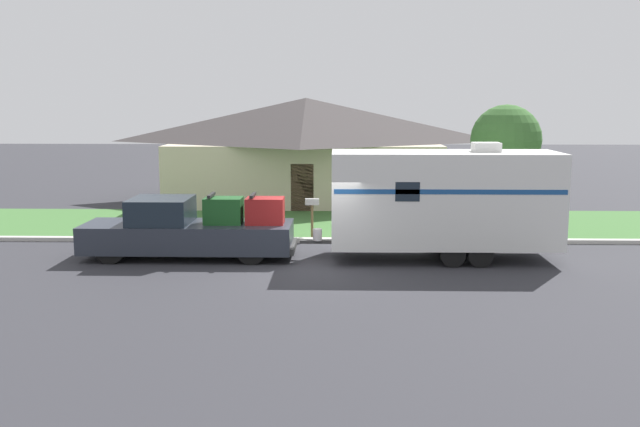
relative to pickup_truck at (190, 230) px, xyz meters
name	(u,v)px	position (x,y,z in m)	size (l,w,h in m)	color
ground_plane	(317,267)	(3.98, -1.21, -0.87)	(120.00, 120.00, 0.00)	#2D2D33
curb_strip	(320,240)	(3.98, 2.54, -0.80)	(80.00, 0.30, 0.14)	beige
lawn_strip	(323,224)	(3.98, 6.19, -0.85)	(80.00, 7.00, 0.03)	#3D6B33
house_across_street	(306,147)	(3.01, 13.24, 1.70)	(13.53, 8.38, 4.95)	beige
pickup_truck	(190,230)	(0.00, 0.00, 0.00)	(6.52, 2.09, 2.00)	black
travel_trailer	(444,199)	(7.80, 0.00, 1.00)	(7.79, 2.45, 3.58)	black
mailbox	(312,208)	(3.67, 3.21, 0.22)	(0.48, 0.20, 1.42)	brown
tree_in_yard	(506,140)	(10.69, 4.70, 2.52)	(2.56, 2.56, 4.69)	brown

